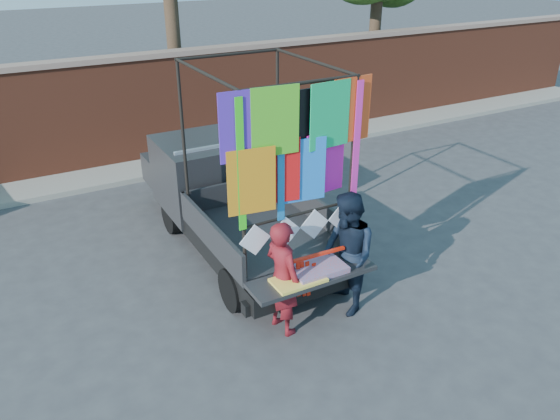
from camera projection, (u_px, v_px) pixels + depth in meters
ground at (303, 300)px, 8.34m from camera, size 90.00×90.00×0.00m
brick_wall at (155, 107)px, 13.24m from camera, size 30.00×0.45×2.61m
curb at (169, 164)px, 13.25m from camera, size 30.00×1.20×0.12m
pickup_truck at (223, 193)px, 9.81m from camera, size 2.16×5.42×3.41m
woman at (283, 278)px, 7.38m from camera, size 0.51×0.68×1.69m
man at (347, 254)px, 7.77m from camera, size 0.85×1.01×1.85m
streamer_bundle at (310, 269)px, 7.53m from camera, size 0.92×0.08×0.63m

